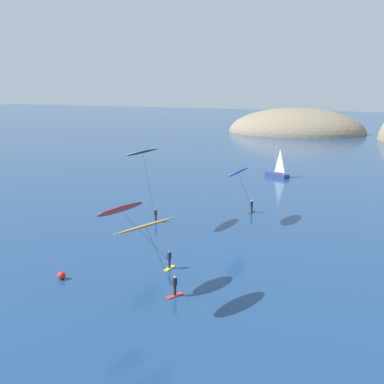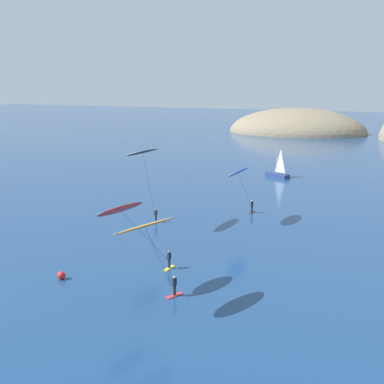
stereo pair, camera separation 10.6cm
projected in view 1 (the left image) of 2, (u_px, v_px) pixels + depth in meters
The scene contains 6 objects.
sailboat_near at pixel (276, 173), 87.31m from camera, with size 5.68×3.66×5.70m.
kitesurfer_orange at pixel (148, 231), 34.65m from camera, with size 3.00×6.59×6.79m.
kitesurfer_red at pixel (126, 214), 38.21m from camera, with size 2.56×8.88×7.25m.
kitesurfer_blue at pixel (239, 175), 57.66m from camera, with size 1.57×8.33×6.64m.
kitesurfer_black at pixel (144, 158), 54.53m from camera, with size 1.35×6.49×9.20m.
marker_buoy at pixel (62, 275), 41.12m from camera, with size 0.70×0.70×0.70m, color red.
Camera 1 is at (31.28, -22.77, 16.25)m, focal length 45.00 mm.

